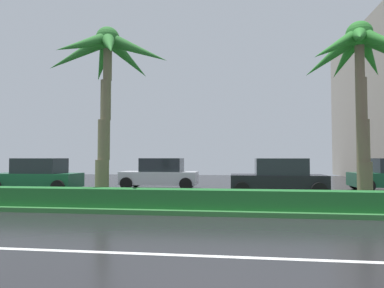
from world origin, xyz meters
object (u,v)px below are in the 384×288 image
(car_in_traffic_second, at_px, (160,174))
(palm_tree_mid_left, at_px, (107,64))
(palm_tree_centre_left, at_px, (359,60))
(car_in_traffic_leading, at_px, (38,176))
(car_in_traffic_third, at_px, (278,178))

(car_in_traffic_second, bearing_deg, palm_tree_mid_left, 84.58)
(palm_tree_mid_left, bearing_deg, car_in_traffic_second, 84.58)
(palm_tree_centre_left, distance_m, car_in_traffic_leading, 15.50)
(palm_tree_centre_left, xyz_separation_m, car_in_traffic_third, (-2.35, 3.78, -4.35))
(car_in_traffic_leading, bearing_deg, palm_tree_mid_left, 142.95)
(car_in_traffic_leading, height_order, car_in_traffic_third, same)
(palm_tree_centre_left, height_order, car_in_traffic_leading, palm_tree_centre_left)
(palm_tree_mid_left, height_order, car_in_traffic_third, palm_tree_mid_left)
(car_in_traffic_second, bearing_deg, palm_tree_centre_left, 142.86)
(palm_tree_centre_left, bearing_deg, car_in_traffic_leading, 165.15)
(palm_tree_mid_left, xyz_separation_m, car_in_traffic_leading, (-5.17, 3.90, -4.50))
(car_in_traffic_third, bearing_deg, palm_tree_mid_left, 29.39)
(palm_tree_centre_left, distance_m, car_in_traffic_third, 6.22)
(car_in_traffic_second, relative_size, car_in_traffic_third, 1.00)
(palm_tree_mid_left, xyz_separation_m, car_in_traffic_second, (0.63, 6.59, -4.50))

